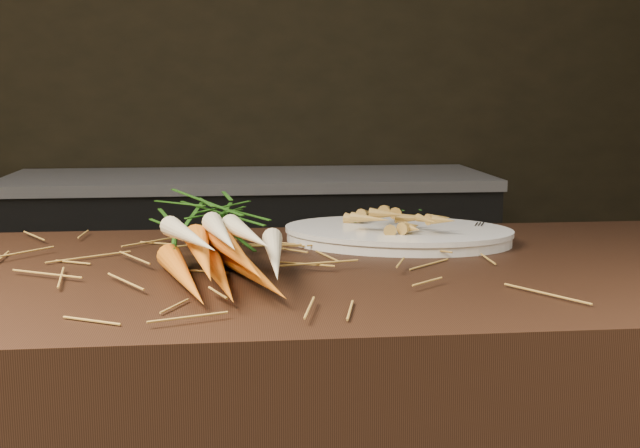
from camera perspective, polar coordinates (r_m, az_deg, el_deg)
The scene contains 6 objects.
back_counter at distance 3.14m, azimuth -4.96°, elevation -4.09°, with size 1.82×0.62×0.84m.
straw_bedding at distance 1.22m, azimuth -17.47°, elevation -2.92°, with size 1.40×0.60×0.02m, color olive, non-canonical shape.
root_veg_bunch at distance 1.21m, azimuth -7.99°, elevation -0.82°, with size 0.24×0.54×0.10m.
serving_platter at distance 1.40m, azimuth 5.53°, elevation -0.87°, with size 0.39×0.26×0.02m, color white, non-canonical shape.
roasted_veg_heap at distance 1.40m, azimuth 5.55°, elevation 0.43°, with size 0.19×0.14×0.04m, color olive, non-canonical shape.
serving_fork at distance 1.38m, azimuth 11.25°, elevation -0.69°, with size 0.01×0.15×0.00m, color silver.
Camera 1 is at (0.24, -0.87, 1.17)m, focal length 45.00 mm.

